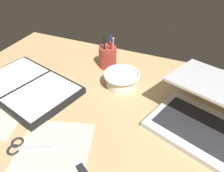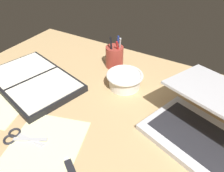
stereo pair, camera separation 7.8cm
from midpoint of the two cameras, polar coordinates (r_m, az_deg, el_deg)
desk_top at (r=75.86cm, az=0.15°, el=-9.43°), size 140.00×100.00×2.00cm
laptop at (r=74.18cm, az=27.69°, el=-9.60°), size 43.62×41.64×14.50cm
bowl at (r=87.67cm, az=5.87°, el=1.60°), size 14.80×14.80×6.05cm
pen_cup at (r=99.46cm, az=2.94°, el=7.61°), size 7.94×7.94×15.28cm
planner at (r=94.26cm, az=-17.73°, el=1.22°), size 44.81×34.78×3.05cm
scissors at (r=74.37cm, az=-20.87°, el=-12.47°), size 13.70×8.16×0.80cm
paper_sheet_front at (r=69.26cm, az=-14.44°, el=-15.86°), size 28.08×31.72×0.16cm
paper_sheet_beside_planner at (r=88.66cm, az=-24.64°, el=-4.44°), size 23.39×25.79×0.16cm
usb_drive at (r=63.59cm, az=-7.13°, el=-20.84°), size 6.92×5.24×1.00cm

